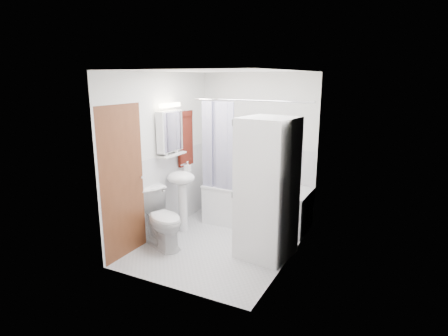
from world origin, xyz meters
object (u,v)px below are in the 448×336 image
at_px(bathtub, 257,203).
at_px(sink, 182,187).
at_px(toilet, 162,219).
at_px(washer_dryer, 267,189).

height_order(bathtub, sink, sink).
height_order(sink, toilet, sink).
xyz_separation_m(bathtub, washer_dryer, (0.50, -0.96, 0.57)).
bearing_deg(bathtub, toilet, -123.33).
bearing_deg(washer_dryer, bathtub, 125.10).
bearing_deg(washer_dryer, sink, -179.56).
bearing_deg(bathtub, sink, -139.75).
height_order(bathtub, toilet, toilet).
bearing_deg(toilet, sink, 27.72).
xyz_separation_m(bathtub, sink, (-0.93, -0.78, 0.36)).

